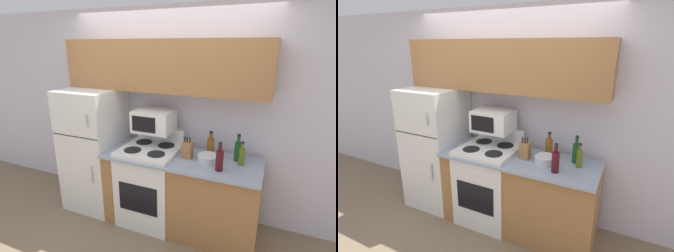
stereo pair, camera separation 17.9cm
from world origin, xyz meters
The scene contains 13 objects.
ground_plane centered at (0.00, 0.00, 0.00)m, with size 12.00×12.00×0.00m, color #7F6B51.
wall_back centered at (0.00, 0.73, 1.27)m, with size 8.00×0.05×2.55m.
lower_cabinets centered at (0.34, 0.32, 0.45)m, with size 1.77×0.68×0.91m.
refrigerator centered at (-0.88, 0.35, 0.79)m, with size 0.68×0.72×1.59m.
upper_cabinets centered at (0.00, 0.55, 1.88)m, with size 2.45×0.33×0.59m.
stove centered at (-0.05, 0.31, 0.49)m, with size 0.66×0.66×1.11m.
microwave centered at (-0.06, 0.44, 1.25)m, with size 0.46×0.36×0.25m.
knife_block centered at (0.41, 0.32, 1.00)m, with size 0.11×0.11×0.24m.
bowl centered at (0.65, 0.29, 0.95)m, with size 0.22×0.22×0.09m.
bottle_wine_red centered at (0.80, 0.14, 1.02)m, with size 0.08×0.08×0.30m.
bottle_whiskey centered at (0.62, 0.50, 1.02)m, with size 0.08×0.08×0.28m.
bottle_olive_oil centered at (0.99, 0.36, 1.01)m, with size 0.06×0.06×0.26m.
bottle_wine_green centered at (0.93, 0.46, 1.02)m, with size 0.08×0.08×0.30m.
Camera 1 is at (1.26, -2.23, 2.11)m, focal length 28.00 mm.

